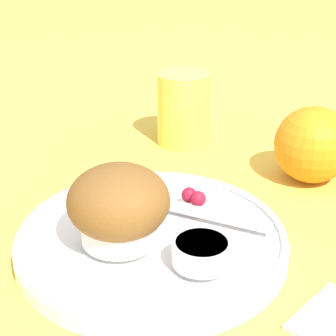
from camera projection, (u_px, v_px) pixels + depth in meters
The scene contains 8 objects.
ground_plane at pixel (144, 245), 0.52m from camera, with size 3.00×3.00×0.00m, color gold.
plate at pixel (149, 241), 0.51m from camera, with size 0.25×0.25×0.02m.
muffin at pixel (118, 206), 0.48m from camera, with size 0.09×0.09×0.07m.
cream_ramekin at pixel (201, 251), 0.46m from camera, with size 0.05×0.05×0.02m.
berry_pair at pixel (192, 196), 0.55m from camera, with size 0.03×0.02×0.02m.
butter_knife at pixel (189, 210), 0.54m from camera, with size 0.16×0.07×0.00m.
orange_fruit at pixel (313, 145), 0.62m from camera, with size 0.09×0.09×0.09m.
juice_glass at pixel (184, 108), 0.72m from camera, with size 0.07×0.07×0.09m.
Camera 1 is at (0.32, -0.31, 0.29)m, focal length 60.00 mm.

